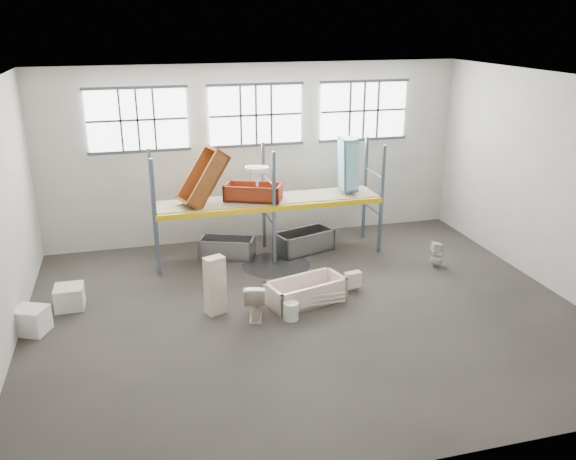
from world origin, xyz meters
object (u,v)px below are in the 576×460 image
object	(u,v)px
toilet_beige	(255,300)
cistern_tall	(215,285)
bathtub_beige	(306,291)
bucket	(291,311)
toilet_white	(437,254)
steel_tub_right	(304,241)
rust_tub_flat	(253,192)
carton_near	(31,320)
blue_tub_upright	(348,164)
steel_tub_left	(227,247)

from	to	relation	value
toilet_beige	cistern_tall	world-z (taller)	cistern_tall
bathtub_beige	bucket	xyz separation A→B (m)	(-0.56, -0.74, -0.07)
toilet_white	steel_tub_right	world-z (taller)	toilet_white
steel_tub_right	rust_tub_flat	size ratio (longest dim) A/B	1.08
bathtub_beige	steel_tub_right	world-z (taller)	steel_tub_right
toilet_white	steel_tub_right	xyz separation A→B (m)	(-3.05, 1.93, -0.05)
carton_near	bathtub_beige	bearing A→B (deg)	-1.15
steel_tub_right	toilet_white	bearing A→B (deg)	-32.38
toilet_white	blue_tub_upright	xyz separation A→B (m)	(-1.80, 1.99, 2.05)
toilet_beige	blue_tub_upright	xyz separation A→B (m)	(3.36, 3.48, 1.98)
bathtub_beige	blue_tub_upright	bearing A→B (deg)	40.42
steel_tub_right	carton_near	xyz separation A→B (m)	(-6.72, -2.87, -0.02)
cistern_tall	toilet_white	size ratio (longest dim) A/B	1.92
steel_tub_left	bucket	distance (m)	3.96
blue_tub_upright	carton_near	size ratio (longest dim) A/B	2.25
carton_near	blue_tub_upright	bearing A→B (deg)	20.16
cistern_tall	steel_tub_right	bearing A→B (deg)	24.13
rust_tub_flat	carton_near	xyz separation A→B (m)	(-5.31, -2.90, -1.55)
bathtub_beige	toilet_white	distance (m)	4.02
steel_tub_left	toilet_beige	bearing A→B (deg)	-89.80
toilet_beige	steel_tub_right	distance (m)	4.02
toilet_white	rust_tub_flat	world-z (taller)	rust_tub_flat
steel_tub_left	carton_near	bearing A→B (deg)	-146.58
cistern_tall	carton_near	bearing A→B (deg)	156.25
steel_tub_right	carton_near	world-z (taller)	steel_tub_right
steel_tub_right	bucket	world-z (taller)	steel_tub_right
bathtub_beige	blue_tub_upright	world-z (taller)	blue_tub_upright
toilet_beige	carton_near	bearing A→B (deg)	7.80
steel_tub_right	rust_tub_flat	distance (m)	2.08
toilet_white	carton_near	size ratio (longest dim) A/B	1.08
cistern_tall	steel_tub_right	size ratio (longest dim) A/B	0.82
bucket	carton_near	size ratio (longest dim) A/B	0.61
bucket	steel_tub_left	bearing A→B (deg)	100.63
steel_tub_right	blue_tub_upright	world-z (taller)	blue_tub_upright
bathtub_beige	steel_tub_left	size ratio (longest dim) A/B	1.22
bathtub_beige	toilet_beige	xyz separation A→B (m)	(-1.28, -0.44, 0.15)
toilet_white	carton_near	world-z (taller)	toilet_white
cistern_tall	carton_near	xyz separation A→B (m)	(-3.81, 0.13, -0.39)
toilet_beige	bucket	bearing A→B (deg)	171.93
steel_tub_left	rust_tub_flat	distance (m)	1.72
toilet_white	rust_tub_flat	bearing A→B (deg)	-105.15
steel_tub_right	toilet_beige	bearing A→B (deg)	-121.72
cistern_tall	steel_tub_left	size ratio (longest dim) A/B	0.91
cistern_tall	bucket	size ratio (longest dim) A/B	3.38
rust_tub_flat	carton_near	world-z (taller)	rust_tub_flat
bathtub_beige	toilet_beige	world-z (taller)	toilet_beige
bathtub_beige	rust_tub_flat	bearing A→B (deg)	85.50
bucket	toilet_white	bearing A→B (deg)	21.94
toilet_beige	toilet_white	size ratio (longest dim) A/B	1.20
steel_tub_left	bucket	xyz separation A→B (m)	(0.73, -3.89, -0.07)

